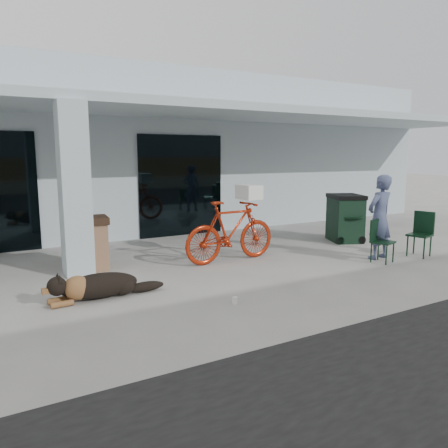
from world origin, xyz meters
TOP-DOWN VIEW (x-y plane):
  - ground at (0.00, 0.00)m, footprint 80.00×80.00m
  - building at (0.00, 8.50)m, footprint 22.00×7.00m
  - storefront_glass_right at (1.80, 4.98)m, footprint 2.40×0.06m
  - column at (-1.50, 2.30)m, footprint 0.50×0.50m
  - overhang at (0.00, 3.60)m, footprint 22.00×2.80m
  - bicycle at (1.43, 1.73)m, footprint 2.14×0.70m
  - laundry_basket at (1.88, 1.76)m, footprint 0.39×0.52m
  - dog at (-1.51, 0.70)m, footprint 1.39×0.55m
  - cup_near_dog at (0.16, -0.54)m, footprint 0.11×0.11m
  - cafe_table_far at (5.01, 1.94)m, footprint 0.75×0.75m
  - cafe_chair_far_a at (4.08, 0.12)m, footprint 0.50×0.52m
  - cafe_chair_far_b at (5.20, 0.10)m, footprint 0.57×0.54m
  - person at (4.27, 0.40)m, footprint 0.69×0.49m
  - cup_on_table at (5.16, 2.04)m, footprint 0.09×0.09m
  - trash_receptacle at (-1.20, 2.47)m, footprint 0.66×0.66m
  - wheeled_bin at (5.04, 2.14)m, footprint 1.04×1.14m

SIDE VIEW (x-z plane):
  - ground at x=0.00m, z-range 0.00..0.00m
  - cup_near_dog at x=0.16m, z-range 0.00..0.11m
  - dog at x=-1.51m, z-range 0.00..0.45m
  - cafe_table_far at x=5.01m, z-range 0.00..0.68m
  - cafe_chair_far_a at x=4.08m, z-range 0.00..0.88m
  - cafe_chair_far_b at x=5.20m, z-range 0.00..0.97m
  - trash_receptacle at x=-1.20m, z-range 0.00..1.03m
  - wheeled_bin at x=5.04m, z-range 0.00..1.19m
  - bicycle at x=1.43m, z-range 0.00..1.27m
  - cup_on_table at x=5.16m, z-range 0.68..0.80m
  - person at x=4.27m, z-range 0.00..1.77m
  - storefront_glass_right at x=1.80m, z-range 0.00..2.70m
  - laundry_basket at x=1.88m, z-range 1.27..1.56m
  - column at x=-1.50m, z-range 0.00..3.12m
  - building at x=0.00m, z-range 0.00..4.50m
  - overhang at x=0.00m, z-range 3.12..3.30m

